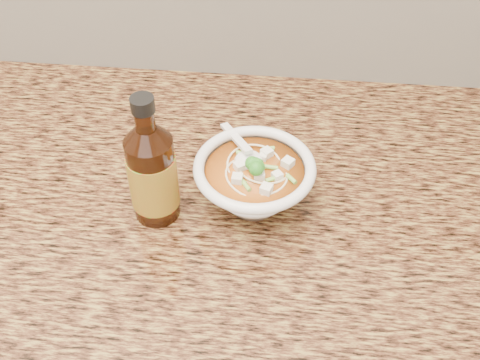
{
  "coord_description": "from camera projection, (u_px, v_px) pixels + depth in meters",
  "views": [
    {
      "loc": [
        0.38,
        1.08,
        1.54
      ],
      "look_at": [
        0.32,
        1.67,
        0.94
      ],
      "focal_mm": 45.0,
      "sensor_mm": 36.0,
      "label": 1
    }
  ],
  "objects": [
    {
      "name": "cabinet",
      "position": [
        85.0,
        343.0,
        1.23
      ],
      "size": [
        4.0,
        0.65,
        0.86
      ],
      "primitive_type": "cube",
      "color": "#382010",
      "rests_on": "ground"
    },
    {
      "name": "hot_sauce_bottle",
      "position": [
        152.0,
        173.0,
        0.8
      ],
      "size": [
        0.09,
        0.09,
        0.2
      ],
      "rotation": [
        0.0,
        0.0,
        0.43
      ],
      "color": "#361607",
      "rests_on": "counter_slab"
    },
    {
      "name": "soup_bowl",
      "position": [
        254.0,
        183.0,
        0.84
      ],
      "size": [
        0.17,
        0.18,
        0.09
      ],
      "rotation": [
        0.0,
        0.0,
        0.33
      ],
      "color": "silver",
      "rests_on": "counter_slab"
    },
    {
      "name": "counter_slab",
      "position": [
        31.0,
        191.0,
        0.91
      ],
      "size": [
        4.0,
        0.68,
        0.04
      ],
      "primitive_type": "cube",
      "color": "olive",
      "rests_on": "cabinet"
    }
  ]
}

